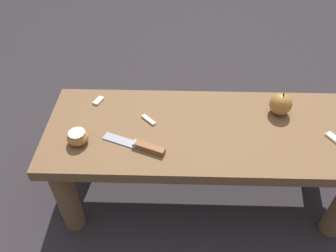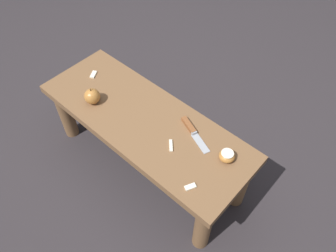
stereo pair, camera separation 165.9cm
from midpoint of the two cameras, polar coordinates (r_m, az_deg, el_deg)
The scene contains 8 objects.
ground_plane at distance 1.44m, azimuth 24.04°, elevation -41.21°, with size 8.00×8.00×0.00m, color #2D282B.
wooden_bench at distance 1.15m, azimuth 29.67°, elevation -39.16°, with size 1.11×0.41×0.39m.
knife at distance 1.00m, azimuth 18.91°, elevation -46.55°, with size 0.21×0.10×0.02m.
apple_whole at distance 1.18m, azimuth 43.14°, elevation -29.52°, with size 0.08×0.08×0.09m.
apple_cut at distance 0.96m, azimuth 1.20°, elevation -46.66°, with size 0.07×0.07×0.04m.
apple_slice_near_knife at distance 1.30m, azimuth 51.46°, elevation -32.62°, with size 0.05×0.06×0.01m.
apple_slice_center at distance 1.01m, azimuth 17.74°, elevation -39.25°, with size 0.05×0.05×0.01m.
apple_slice_near_bowl at distance 1.00m, azimuth 3.23°, elevation -34.53°, with size 0.04×0.05×0.01m.
Camera 1 is at (-0.11, -0.80, 1.17)m, focal length 35.00 mm.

